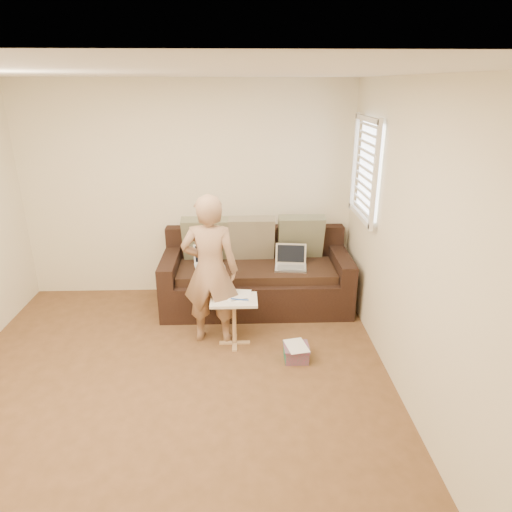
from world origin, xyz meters
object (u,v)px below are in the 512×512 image
sofa (256,273)px  side_table (234,322)px  person (210,270)px  drinking_glass (221,289)px  laptop_silver (291,269)px  striped_box (296,352)px  laptop_white (210,267)px

sofa → side_table: 0.93m
person → drinking_glass: person is taller
laptop_silver → striped_box: (-0.05, -1.07, -0.44)m
sofa → side_table: size_ratio=4.26×
side_table → person: bearing=156.5°
person → striped_box: size_ratio=6.43×
sofa → drinking_glass: sofa is taller
sofa → laptop_white: size_ratio=6.41×
person → side_table: 0.59m
laptop_silver → side_table: size_ratio=0.70×
sofa → laptop_silver: size_ratio=6.09×
laptop_white → person: 0.79m
laptop_white → drinking_glass: laptop_white is taller
sofa → side_table: bearing=-106.2°
laptop_silver → striped_box: bearing=-85.6°
person → striped_box: bearing=159.4°
side_table → drinking_glass: drinking_glass is taller
side_table → drinking_glass: bearing=138.4°
laptop_silver → striped_box: 1.16m
laptop_white → striped_box: laptop_white is taller
laptop_silver → side_table: bearing=-123.7°
person → striped_box: 1.17m
drinking_glass → striped_box: size_ratio=0.49×
laptop_silver → person: bearing=-136.4°
person → drinking_glass: bearing=-165.7°
sofa → laptop_white: 0.56m
person → drinking_glass: 0.23m
laptop_silver → striped_box: laptop_silver is taller
laptop_silver → drinking_glass: (-0.78, -0.64, 0.06)m
striped_box → drinking_glass: bearing=149.9°
sofa → drinking_glass: bearing=-116.9°
striped_box → laptop_silver: bearing=87.4°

